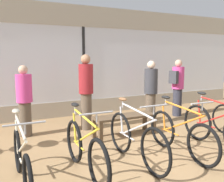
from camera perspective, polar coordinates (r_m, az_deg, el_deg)
The scene contains 12 objects.
ground_plane at distance 4.69m, azimuth 8.99°, elevation -14.02°, with size 24.00×24.00×0.00m, color #99754C.
shop_back_wall at distance 7.46m, azimuth -6.55°, elevation 7.03°, with size 12.00×0.08×3.20m.
bicycle_far_left at distance 3.63m, azimuth -19.93°, elevation -14.79°, with size 0.46×1.73×1.01m.
bicycle_left at distance 3.80m, azimuth -6.27°, elevation -13.06°, with size 0.46×1.72×1.03m.
bicycle_center_left at distance 4.18m, azimuth 5.35°, elevation -10.82°, with size 0.46×1.80×1.05m.
bicycle_center_right at distance 4.61m, azimuth 15.30°, elevation -9.50°, with size 0.46×1.74×1.04m.
bicycle_right at distance 5.23m, azimuth 22.82°, elevation -7.58°, with size 0.46×1.77×1.06m.
display_bench at distance 5.54m, azimuth 2.90°, elevation -6.40°, with size 1.40×0.44×0.46m.
customer_near_rack at distance 5.94m, azimuth -5.94°, elevation 0.17°, with size 0.42×0.42×1.79m.
customer_by_window at distance 7.52m, azimuth 14.73°, elevation 1.13°, with size 0.55×0.43×1.66m.
customer_mid_floor at distance 5.74m, azimuth -19.37°, elevation -1.88°, with size 0.47×0.47×1.56m.
customer_near_bench at distance 6.51m, azimuth 8.84°, elevation -0.02°, with size 0.45×0.45×1.64m.
Camera 1 is at (-2.55, -3.53, 1.74)m, focal length 40.00 mm.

